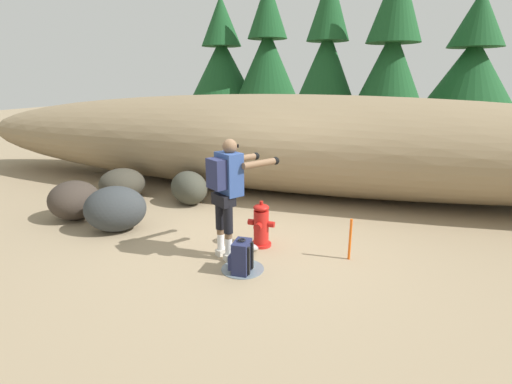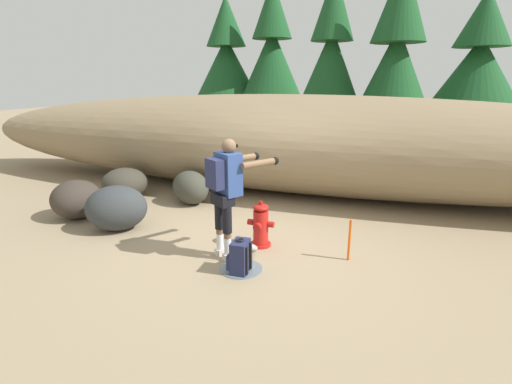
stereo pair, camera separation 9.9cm
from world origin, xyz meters
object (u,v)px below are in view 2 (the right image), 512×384
spare_backpack (240,257)px  boulder_outlier (77,199)px  boulder_mid (125,183)px  boulder_small (191,188)px  fire_hydrant (261,226)px  boulder_large (117,208)px  survey_stake (349,240)px  utility_worker (228,184)px

spare_backpack → boulder_outlier: size_ratio=0.52×
boulder_mid → boulder_small: boulder_small is taller
fire_hydrant → boulder_large: bearing=-176.1°
boulder_outlier → survey_stake: (4.87, -0.13, -0.05)m
spare_backpack → survey_stake: size_ratio=0.78×
fire_hydrant → utility_worker: (-0.32, -0.48, 0.74)m
utility_worker → boulder_large: utility_worker is taller
utility_worker → boulder_small: utility_worker is taller
boulder_mid → survey_stake: bearing=-16.7°
spare_backpack → boulder_small: bearing=-53.1°
boulder_mid → boulder_small: bearing=3.6°
boulder_large → boulder_small: (0.48, 1.66, -0.04)m
boulder_small → boulder_outlier: bearing=-137.7°
fire_hydrant → survey_stake: fire_hydrant is taller
utility_worker → fire_hydrant: bearing=-0.3°
boulder_large → boulder_mid: boulder_large is taller
boulder_mid → spare_backpack: bearing=-32.9°
fire_hydrant → spare_backpack: (0.02, -0.89, -0.11)m
boulder_mid → boulder_small: size_ratio=1.11×
boulder_large → boulder_outlier: bearing=166.9°
fire_hydrant → spare_backpack: fire_hydrant is taller
spare_backpack → boulder_mid: size_ratio=0.50×
boulder_small → boulder_outlier: size_ratio=0.93×
utility_worker → boulder_mid: utility_worker is taller
fire_hydrant → boulder_mid: 3.79m
spare_backpack → utility_worker: bearing=-54.6°
survey_stake → fire_hydrant: bearing=177.8°
spare_backpack → survey_stake: 1.55m
survey_stake → utility_worker: bearing=-165.4°
fire_hydrant → boulder_large: (-2.48, -0.17, 0.06)m
fire_hydrant → survey_stake: size_ratio=1.18×
utility_worker → spare_backpack: (0.33, -0.42, -0.85)m
fire_hydrant → spare_backpack: bearing=-89.0°
boulder_large → spare_backpack: bearing=-16.2°
spare_backpack → boulder_mid: 4.22m
boulder_mid → survey_stake: boulder_mid is taller
boulder_large → fire_hydrant: bearing=3.9°
utility_worker → boulder_small: size_ratio=1.99×
fire_hydrant → boulder_mid: (-3.52, 1.40, -0.00)m
boulder_small → spare_backpack: bearing=-49.9°
utility_worker → spare_backpack: 1.00m
utility_worker → boulder_mid: (-3.21, 1.88, -0.74)m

